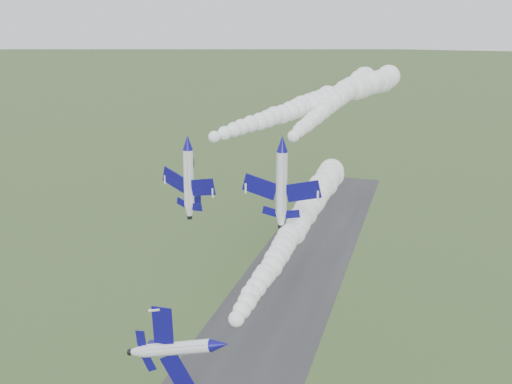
% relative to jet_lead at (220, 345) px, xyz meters
% --- Properties ---
extents(runway, '(24.00, 260.00, 0.04)m').
position_rel_jet_lead_xyz_m(runway, '(-10.62, 39.41, -29.90)').
color(runway, '#2D2D2F').
rests_on(runway, ground).
extents(jet_lead, '(3.64, 11.94, 9.56)m').
position_rel_jet_lead_xyz_m(jet_lead, '(0.00, 0.00, 0.00)').
color(jet_lead, white).
extents(smoke_trail_jet_lead, '(5.68, 57.01, 4.79)m').
position_rel_jet_lead_xyz_m(smoke_trail_jet_lead, '(0.59, 31.40, 1.71)').
color(smoke_trail_jet_lead, white).
extents(jet_pair_left, '(10.67, 12.23, 3.14)m').
position_rel_jet_lead_xyz_m(jet_pair_left, '(-14.57, 26.11, 14.52)').
color(jet_pair_left, white).
extents(smoke_trail_jet_pair_left, '(29.61, 63.11, 5.39)m').
position_rel_jet_lead_xyz_m(smoke_trail_jet_pair_left, '(-2.31, 59.88, 16.18)').
color(smoke_trail_jet_pair_left, white).
extents(jet_pair_right, '(11.28, 13.57, 3.34)m').
position_rel_jet_lead_xyz_m(jet_pair_right, '(-0.75, 26.88, 15.10)').
color(jet_pair_right, white).
extents(smoke_trail_jet_pair_right, '(6.49, 70.55, 4.49)m').
position_rel_jet_lead_xyz_m(smoke_trail_jet_pair_right, '(0.53, 65.87, 16.20)').
color(smoke_trail_jet_pair_right, white).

